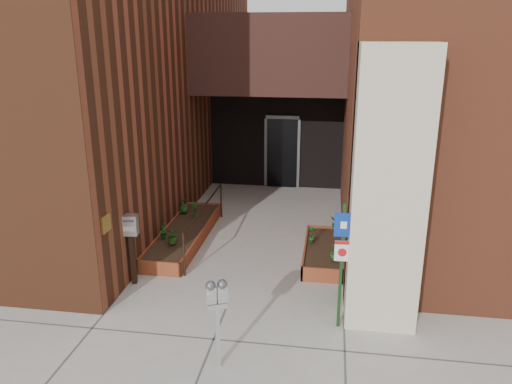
% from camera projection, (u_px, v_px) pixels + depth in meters
% --- Properties ---
extents(ground, '(80.00, 80.00, 0.00)m').
position_uv_depth(ground, '(227.00, 306.00, 8.64)').
color(ground, '#9E9991').
rests_on(ground, ground).
extents(architecture, '(20.00, 14.60, 10.00)m').
position_uv_depth(architecture, '(269.00, 16.00, 13.65)').
color(architecture, brown).
rests_on(architecture, ground).
extents(planter_left, '(0.90, 3.60, 0.30)m').
position_uv_depth(planter_left, '(185.00, 235.00, 11.37)').
color(planter_left, brown).
rests_on(planter_left, ground).
extents(planter_right, '(0.80, 2.20, 0.30)m').
position_uv_depth(planter_right, '(323.00, 253.00, 10.44)').
color(planter_right, brown).
rests_on(planter_right, ground).
extents(handrail, '(0.04, 3.34, 0.90)m').
position_uv_depth(handrail, '(205.00, 211.00, 11.06)').
color(handrail, black).
rests_on(handrail, ground).
extents(parking_meter, '(0.31, 0.21, 1.35)m').
position_uv_depth(parking_meter, '(217.00, 301.00, 6.77)').
color(parking_meter, '#AEAEB0').
rests_on(parking_meter, ground).
extents(sign_post, '(0.29, 0.07, 2.09)m').
position_uv_depth(sign_post, '(342.00, 253.00, 7.66)').
color(sign_post, '#133615').
rests_on(sign_post, ground).
extents(payment_dropbox, '(0.30, 0.24, 1.37)m').
position_uv_depth(payment_dropbox, '(131.00, 235.00, 9.15)').
color(payment_dropbox, black).
rests_on(payment_dropbox, ground).
extents(shrub_left_a, '(0.44, 0.44, 0.36)m').
position_uv_depth(shrub_left_a, '(173.00, 235.00, 10.44)').
color(shrub_left_a, '#255017').
rests_on(shrub_left_a, planter_left).
extents(shrub_left_b, '(0.22, 0.22, 0.32)m').
position_uv_depth(shrub_left_b, '(163.00, 230.00, 10.76)').
color(shrub_left_b, '#19591B').
rests_on(shrub_left_b, planter_left).
extents(shrub_left_c, '(0.25, 0.25, 0.37)m').
position_uv_depth(shrub_left_c, '(184.00, 205.00, 12.24)').
color(shrub_left_c, '#195A1B').
rests_on(shrub_left_c, planter_left).
extents(shrub_left_d, '(0.30, 0.30, 0.41)m').
position_uv_depth(shrub_left_d, '(195.00, 210.00, 11.88)').
color(shrub_left_d, '#17511A').
rests_on(shrub_left_d, planter_left).
extents(shrub_right_a, '(0.18, 0.18, 0.32)m').
position_uv_depth(shrub_right_a, '(335.00, 252.00, 9.68)').
color(shrub_right_a, '#175217').
rests_on(shrub_right_a, planter_right).
extents(shrub_right_b, '(0.20, 0.20, 0.37)m').
position_uv_depth(shrub_right_b, '(312.00, 234.00, 10.48)').
color(shrub_right_b, '#18571B').
rests_on(shrub_right_b, planter_right).
extents(shrub_right_c, '(0.29, 0.29, 0.31)m').
position_uv_depth(shrub_right_c, '(336.00, 224.00, 11.16)').
color(shrub_right_c, '#1E5518').
rests_on(shrub_right_c, planter_right).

